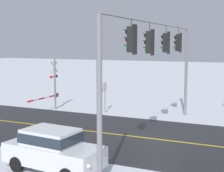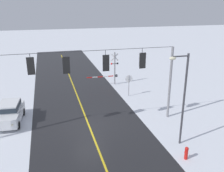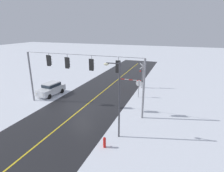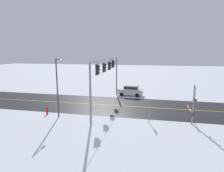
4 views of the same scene
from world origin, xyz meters
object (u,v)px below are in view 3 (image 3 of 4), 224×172
(stop_sign, at_px, (139,85))
(parked_car_white, at_px, (51,88))
(railroad_crossing, at_px, (141,75))
(streetlamp_near, at_px, (117,94))
(fire_hydrant, at_px, (105,142))

(stop_sign, bearing_deg, parked_car_white, 15.45)
(railroad_crossing, bearing_deg, parked_car_white, 34.18)
(stop_sign, xyz_separation_m, streetlamp_near, (-0.24, 9.88, 2.20))
(stop_sign, bearing_deg, railroad_crossing, -81.52)
(stop_sign, distance_m, parked_car_white, 12.01)
(stop_sign, height_order, streetlamp_near, streetlamp_near)
(parked_car_white, bearing_deg, fire_hydrant, 143.37)
(streetlamp_near, bearing_deg, fire_hydrant, 77.86)
(fire_hydrant, bearing_deg, streetlamp_near, -102.14)
(stop_sign, relative_size, fire_hydrant, 2.67)
(parked_car_white, height_order, fire_hydrant, parked_car_white)
(parked_car_white, relative_size, fire_hydrant, 4.90)
(stop_sign, height_order, parked_car_white, stop_sign)
(stop_sign, bearing_deg, fire_hydrant, 89.27)
(fire_hydrant, bearing_deg, parked_car_white, -36.63)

